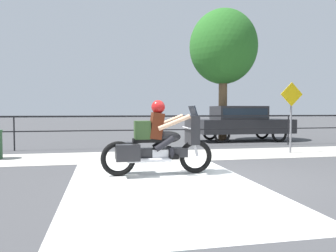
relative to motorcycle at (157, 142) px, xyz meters
The scene contains 8 objects.
ground_plane 1.38m from the motorcycle, 29.52° to the right, with size 120.00×120.00×0.00m, color #424244.
sidewalk_band 3.08m from the motorcycle, 69.75° to the left, with size 44.00×2.40×0.01m, color #B7B2A8.
crosswalk_band 1.05m from the motorcycle, 93.05° to the right, with size 3.44×6.00×0.01m, color silver.
fence_railing 5.11m from the motorcycle, 78.27° to the left, with size 36.00×0.05×1.19m.
motorcycle is the anchor object (origin of this frame).
parked_car 8.41m from the motorcycle, 53.99° to the left, with size 4.22×1.68×1.56m.
street_sign 5.49m from the motorcycle, 28.87° to the left, with size 0.76×0.06×2.26m.
tree_behind_sign 8.97m from the motorcycle, 59.60° to the left, with size 3.01×3.01×5.86m.
Camera 1 is at (-2.18, -6.23, 1.37)m, focal length 35.00 mm.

